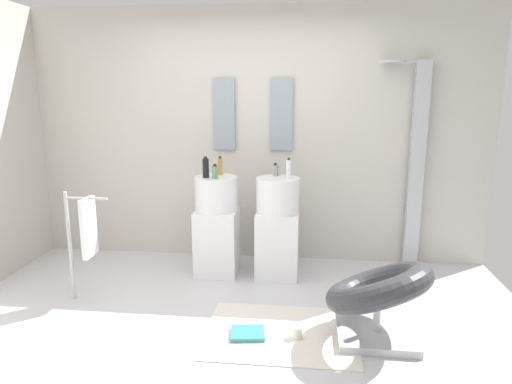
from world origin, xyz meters
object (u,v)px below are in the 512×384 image
at_px(towel_rack, 85,230).
at_px(coffee_mug, 297,332).
at_px(shower_column, 415,162).
at_px(soap_bottle_grey, 275,170).
at_px(magazine_teal, 248,333).
at_px(soap_bottle_white, 289,169).
at_px(pedestal_sink_left, 217,225).
at_px(pedestal_sink_right, 277,227).
at_px(soap_bottle_green, 215,172).
at_px(soap_bottle_amber, 220,166).
at_px(soap_bottle_black, 206,168).
at_px(lounge_chair, 378,294).

relative_size(towel_rack, coffee_mug, 10.93).
xyz_separation_m(shower_column, towel_rack, (-2.89, -1.15, -0.45)).
bearing_deg(soap_bottle_grey, coffee_mug, -78.44).
distance_m(magazine_teal, soap_bottle_white, 1.56).
height_order(towel_rack, soap_bottle_white, soap_bottle_white).
bearing_deg(towel_rack, shower_column, 21.69).
xyz_separation_m(pedestal_sink_left, pedestal_sink_right, (0.59, 0.00, 0.00)).
distance_m(shower_column, soap_bottle_green, 1.98).
relative_size(pedestal_sink_left, soap_bottle_grey, 8.59).
xyz_separation_m(magazine_teal, soap_bottle_amber, (-0.43, 1.27, 1.03)).
bearing_deg(pedestal_sink_left, shower_column, 12.56).
distance_m(pedestal_sink_left, soap_bottle_white, 0.89).
distance_m(coffee_mug, soap_bottle_black, 1.74).
bearing_deg(soap_bottle_black, soap_bottle_green, -22.35).
height_order(soap_bottle_white, soap_bottle_grey, soap_bottle_white).
relative_size(coffee_mug, soap_bottle_grey, 0.70).
height_order(lounge_chair, soap_bottle_green, soap_bottle_green).
distance_m(shower_column, coffee_mug, 2.19).
xyz_separation_m(pedestal_sink_left, shower_column, (1.92, 0.43, 0.59)).
xyz_separation_m(pedestal_sink_right, soap_bottle_green, (-0.58, -0.10, 0.54)).
bearing_deg(soap_bottle_grey, soap_bottle_green, -160.08).
bearing_deg(soap_bottle_green, soap_bottle_black, 157.65).
distance_m(pedestal_sink_left, soap_bottle_green, 0.55).
xyz_separation_m(pedestal_sink_left, soap_bottle_white, (0.69, -0.02, 0.57)).
bearing_deg(pedestal_sink_left, soap_bottle_white, -1.87).
bearing_deg(soap_bottle_white, magazine_teal, -101.49).
relative_size(coffee_mug, soap_bottle_amber, 0.48).
bearing_deg(pedestal_sink_right, towel_rack, -155.16).
bearing_deg(pedestal_sink_right, shower_column, 17.82).
relative_size(pedestal_sink_left, shower_column, 0.52).
xyz_separation_m(magazine_teal, soap_bottle_white, (0.23, 1.15, 1.03)).
height_order(lounge_chair, magazine_teal, lounge_chair).
bearing_deg(magazine_teal, pedestal_sink_right, 75.44).
relative_size(shower_column, coffee_mug, 23.58).
height_order(lounge_chair, coffee_mug, lounge_chair).
bearing_deg(soap_bottle_amber, lounge_chair, -41.19).
relative_size(pedestal_sink_right, shower_column, 0.52).
distance_m(lounge_chair, soap_bottle_grey, 1.60).
height_order(pedestal_sink_left, soap_bottle_amber, soap_bottle_amber).
height_order(towel_rack, soap_bottle_amber, soap_bottle_amber).
height_order(pedestal_sink_right, magazine_teal, pedestal_sink_right).
bearing_deg(shower_column, pedestal_sink_left, -167.44).
xyz_separation_m(coffee_mug, soap_bottle_black, (-0.90, 1.10, 1.01)).
bearing_deg(soap_bottle_black, magazine_teal, -64.22).
distance_m(towel_rack, soap_bottle_white, 1.85).
bearing_deg(soap_bottle_black, pedestal_sink_left, 36.03).
distance_m(shower_column, soap_bottle_white, 1.31).
xyz_separation_m(soap_bottle_green, soap_bottle_amber, (0.01, 0.20, 0.02)).
relative_size(soap_bottle_white, soap_bottle_amber, 1.07).
xyz_separation_m(towel_rack, soap_bottle_grey, (1.52, 0.82, 0.39)).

